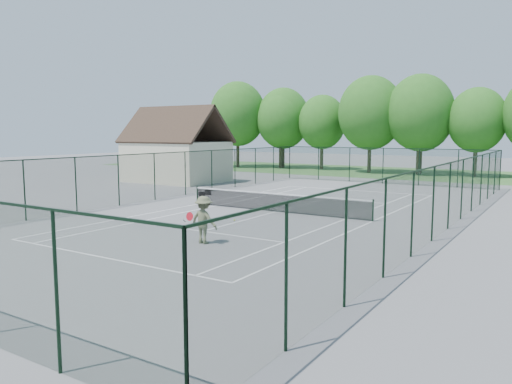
# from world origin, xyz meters

# --- Properties ---
(ground) EXTENTS (140.00, 140.00, 0.00)m
(ground) POSITION_xyz_m (0.00, 0.00, 0.00)
(ground) COLOR slate
(ground) RESTS_ON ground
(grass_far) EXTENTS (80.00, 16.00, 0.01)m
(grass_far) POSITION_xyz_m (0.00, 30.00, 0.01)
(grass_far) COLOR #427335
(grass_far) RESTS_ON ground
(court_lines) EXTENTS (11.05, 23.85, 0.01)m
(court_lines) POSITION_xyz_m (0.00, 0.00, 0.00)
(court_lines) COLOR white
(court_lines) RESTS_ON ground
(tennis_net) EXTENTS (11.08, 0.08, 1.10)m
(tennis_net) POSITION_xyz_m (0.00, 0.00, 0.58)
(tennis_net) COLOR black
(tennis_net) RESTS_ON ground
(fence_enclosure) EXTENTS (18.05, 36.05, 3.02)m
(fence_enclosure) POSITION_xyz_m (0.00, 0.00, 1.56)
(fence_enclosure) COLOR #193220
(fence_enclosure) RESTS_ON ground
(utility_building) EXTENTS (8.60, 6.27, 6.63)m
(utility_building) POSITION_xyz_m (-16.00, 10.00, 3.12)
(utility_building) COLOR #F3EBC7
(utility_building) RESTS_ON ground
(tree_line_far) EXTENTS (39.40, 6.40, 9.70)m
(tree_line_far) POSITION_xyz_m (0.00, 30.00, 5.99)
(tree_line_far) COLOR #3D2F21
(tree_line_far) RESTS_ON ground
(sports_bag_a) EXTENTS (0.51, 0.42, 0.35)m
(sports_bag_a) POSITION_xyz_m (-7.75, 3.92, 0.18)
(sports_bag_a) COLOR black
(sports_bag_a) RESTS_ON ground
(sports_bag_b) EXTENTS (0.38, 0.24, 0.29)m
(sports_bag_b) POSITION_xyz_m (-7.70, 3.17, 0.14)
(sports_bag_b) COLOR black
(sports_bag_b) RESTS_ON ground
(tennis_player) EXTENTS (2.10, 0.88, 1.87)m
(tennis_player) POSITION_xyz_m (1.56, -8.23, 0.93)
(tennis_player) COLOR #5A5F41
(tennis_player) RESTS_ON ground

